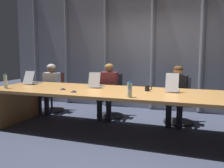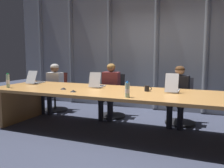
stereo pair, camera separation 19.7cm
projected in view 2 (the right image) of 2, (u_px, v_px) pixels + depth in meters
name	position (u px, v px, depth m)	size (l,w,h in m)	color
ground_plane	(127.00, 134.00, 4.41)	(16.13, 16.13, 0.00)	#383D51
conference_table	(128.00, 99.00, 4.33)	(5.15, 1.38, 0.76)	#B77F42
curtain_backdrop	(156.00, 46.00, 6.16)	(8.07, 0.17, 3.17)	gray
laptop_left_end	(36.00, 81.00, 5.46)	(0.26, 0.47, 0.28)	#A8ADB7
laptop_left_mid	(97.00, 84.00, 4.86)	(0.26, 0.42, 0.29)	#BCBCC1
laptop_center	(173.00, 88.00, 4.31)	(0.24, 0.48, 0.32)	#BCBCC1
office_chair_left_end	(56.00, 96.00, 6.20)	(0.60, 0.60, 0.92)	#511E19
office_chair_left_mid	(113.00, 101.00, 5.62)	(0.60, 0.60, 0.94)	black
office_chair_center	(181.00, 106.00, 5.05)	(0.60, 0.60, 0.91)	#2D2D38
person_left_end	(53.00, 84.00, 6.01)	(0.37, 0.55, 1.15)	silver
person_left_mid	(110.00, 88.00, 5.44)	(0.40, 0.57, 1.18)	brown
person_center	(178.00, 92.00, 4.88)	(0.39, 0.56, 1.16)	black
water_bottle_primary	(8.00, 81.00, 4.76)	(0.06, 0.06, 0.28)	#ADD1B2
water_bottle_secondary	(127.00, 90.00, 3.74)	(0.07, 0.07, 0.24)	#ADD1B2
coffee_mug_near	(147.00, 88.00, 4.33)	(0.13, 0.08, 0.10)	black
conference_mic_left_side	(73.00, 91.00, 4.27)	(0.11, 0.11, 0.04)	black
conference_mic_middle	(63.00, 88.00, 4.57)	(0.11, 0.11, 0.04)	black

